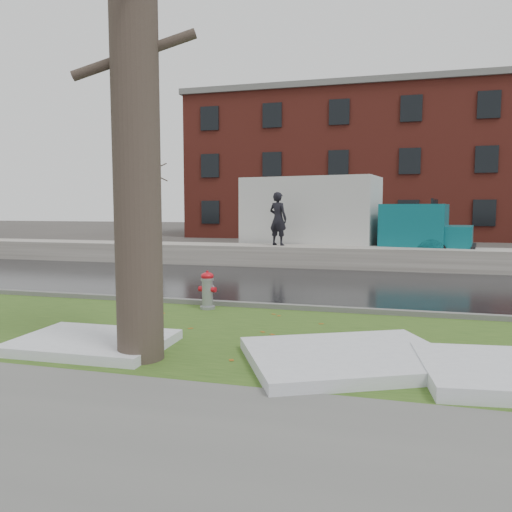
% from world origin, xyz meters
% --- Properties ---
extents(ground, '(120.00, 120.00, 0.00)m').
position_xyz_m(ground, '(0.00, 0.00, 0.00)').
color(ground, '#47423D').
rests_on(ground, ground).
extents(verge, '(60.00, 4.50, 0.04)m').
position_xyz_m(verge, '(0.00, -1.25, 0.02)').
color(verge, '#2C4818').
rests_on(verge, ground).
extents(sidewalk, '(60.00, 3.00, 0.05)m').
position_xyz_m(sidewalk, '(0.00, -5.00, 0.03)').
color(sidewalk, slate).
rests_on(sidewalk, ground).
extents(road, '(60.00, 7.00, 0.03)m').
position_xyz_m(road, '(0.00, 4.50, 0.01)').
color(road, black).
rests_on(road, ground).
extents(parking_lot, '(60.00, 9.00, 0.03)m').
position_xyz_m(parking_lot, '(0.00, 13.00, 0.01)').
color(parking_lot, slate).
rests_on(parking_lot, ground).
extents(curb, '(60.00, 0.15, 0.14)m').
position_xyz_m(curb, '(0.00, 1.00, 0.07)').
color(curb, slate).
rests_on(curb, ground).
extents(snowbank, '(60.00, 1.60, 0.75)m').
position_xyz_m(snowbank, '(0.00, 8.70, 0.38)').
color(snowbank, '#BAB4AA').
rests_on(snowbank, ground).
extents(brick_building, '(26.00, 12.00, 10.00)m').
position_xyz_m(brick_building, '(2.00, 30.00, 5.00)').
color(brick_building, maroon).
rests_on(brick_building, ground).
extents(bg_tree_left, '(1.40, 1.62, 6.50)m').
position_xyz_m(bg_tree_left, '(-12.00, 22.00, 3.33)').
color(bg_tree_left, brown).
rests_on(bg_tree_left, ground).
extents(bg_tree_center, '(1.40, 1.62, 6.50)m').
position_xyz_m(bg_tree_center, '(-6.00, 26.00, 3.33)').
color(bg_tree_center, brown).
rests_on(bg_tree_center, ground).
extents(fire_hydrant, '(0.39, 0.34, 0.79)m').
position_xyz_m(fire_hydrant, '(-0.41, 0.61, 0.46)').
color(fire_hydrant, gray).
rests_on(fire_hydrant, verge).
extents(tree, '(1.58, 1.83, 7.86)m').
position_xyz_m(tree, '(-0.09, -2.82, 4.00)').
color(tree, brown).
rests_on(tree, verge).
extents(box_truck, '(9.97, 3.58, 3.29)m').
position_xyz_m(box_truck, '(1.14, 10.52, 1.74)').
color(box_truck, black).
rests_on(box_truck, ground).
extents(worker, '(0.82, 0.69, 1.92)m').
position_xyz_m(worker, '(-0.77, 8.76, 1.71)').
color(worker, black).
rests_on(worker, snowbank).
extents(snow_patch_near, '(3.21, 2.93, 0.16)m').
position_xyz_m(snow_patch_near, '(2.68, -2.30, 0.12)').
color(snow_patch_near, silver).
rests_on(snow_patch_near, verge).
extents(snow_patch_far, '(2.23, 1.64, 0.14)m').
position_xyz_m(snow_patch_far, '(-1.05, -2.50, 0.11)').
color(snow_patch_far, silver).
rests_on(snow_patch_far, verge).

